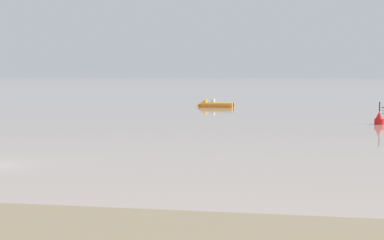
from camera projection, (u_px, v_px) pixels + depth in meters
name	position (u px, v px, depth m)	size (l,w,h in m)	color
motorboat_moored_0	(212.00, 105.00, 87.98)	(5.31, 2.16, 1.77)	orange
channel_buoy	(379.00, 120.00, 59.73)	(0.90, 0.90, 2.30)	red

